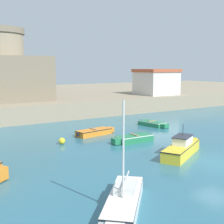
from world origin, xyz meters
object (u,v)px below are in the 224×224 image
motorboat_yellow_7 (182,148)px  mooring_buoy (62,141)px  dinghy_orange_0 (95,132)px  dinghy_green_2 (133,138)px  sailboat_white_6 (124,201)px  harbor_shed_near_wharf (156,82)px  dinghy_green_5 (153,124)px

motorboat_yellow_7 → mooring_buoy: 10.32m
dinghy_orange_0 → dinghy_green_2: dinghy_green_2 is taller
mooring_buoy → motorboat_yellow_7: bearing=-51.1°
sailboat_white_6 → mooring_buoy: 13.54m
dinghy_orange_0 → harbor_shed_near_wharf: harbor_shed_near_wharf is taller
sailboat_white_6 → motorboat_yellow_7: size_ratio=0.92×
sailboat_white_6 → harbor_shed_near_wharf: bearing=48.2°
sailboat_white_6 → mooring_buoy: bearing=79.7°
dinghy_green_5 → harbor_shed_near_wharf: size_ratio=0.66×
harbor_shed_near_wharf → dinghy_green_5: bearing=-130.7°
dinghy_green_2 → mooring_buoy: 6.34m
dinghy_green_5 → mooring_buoy: dinghy_green_5 is taller
dinghy_green_5 → mooring_buoy: size_ratio=6.94×
motorboat_yellow_7 → mooring_buoy: motorboat_yellow_7 is taller
dinghy_orange_0 → mooring_buoy: (-4.20, -1.71, -0.03)m
dinghy_green_5 → motorboat_yellow_7: (-5.63, -10.45, 0.28)m
dinghy_orange_0 → sailboat_white_6: 16.41m
harbor_shed_near_wharf → dinghy_orange_0: bearing=-144.6°
dinghy_orange_0 → motorboat_yellow_7: size_ratio=0.77×
dinghy_green_2 → dinghy_green_5: size_ratio=0.99×
mooring_buoy → harbor_shed_near_wharf: bearing=33.2°
dinghy_green_2 → motorboat_yellow_7: (0.71, -5.40, 0.23)m
dinghy_green_5 → sailboat_white_6: 21.41m
dinghy_green_2 → motorboat_yellow_7: bearing=-82.5°
harbor_shed_near_wharf → mooring_buoy: bearing=-146.8°
dinghy_orange_0 → harbor_shed_near_wharf: (18.81, 13.37, 3.94)m
dinghy_green_5 → dinghy_green_2: bearing=-141.5°
mooring_buoy → harbor_shed_near_wharf: harbor_shed_near_wharf is taller
dinghy_green_5 → motorboat_yellow_7: 11.87m
dinghy_orange_0 → sailboat_white_6: sailboat_white_6 is taller
dinghy_green_2 → motorboat_yellow_7: motorboat_yellow_7 is taller
dinghy_orange_0 → sailboat_white_6: (-6.60, -15.03, 0.12)m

